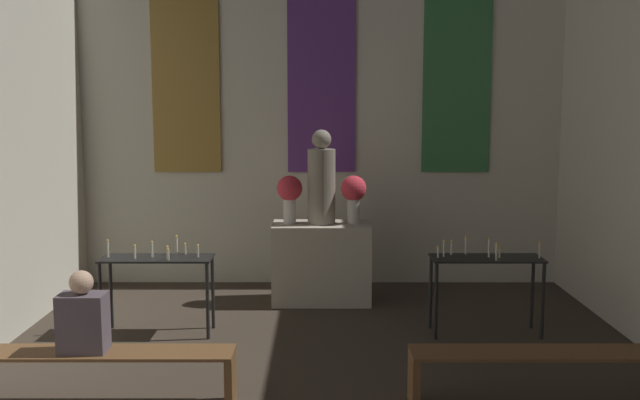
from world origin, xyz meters
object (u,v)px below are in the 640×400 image
at_px(altar, 320,263).
at_px(statue, 320,181).
at_px(candle_rack_left, 156,269).
at_px(pew_back_left, 90,365).
at_px(flower_vase_right, 352,193).
at_px(candle_rack_right, 484,269).
at_px(flower_vase_left, 288,193).
at_px(pew_back_right, 551,365).
at_px(person_seated, 81,317).

height_order(altar, statue, statue).
xyz_separation_m(statue, candle_rack_left, (-1.69, -1.22, -0.77)).
distance_m(candle_rack_left, pew_back_left, 1.83).
bearing_deg(candle_rack_left, flower_vase_right, 30.64).
distance_m(statue, candle_rack_left, 2.22).
relative_size(altar, flower_vase_right, 2.03).
bearing_deg(altar, candle_rack_right, -35.99).
xyz_separation_m(flower_vase_left, flower_vase_right, (0.76, 0.00, 0.00)).
bearing_deg(flower_vase_left, candle_rack_left, -136.91).
bearing_deg(statue, altar, 0.00).
bearing_deg(candle_rack_right, pew_back_left, -152.78).
relative_size(flower_vase_left, pew_back_right, 0.26).
xyz_separation_m(flower_vase_right, person_seated, (-2.24, -3.02, -0.60)).
relative_size(flower_vase_left, candle_rack_left, 0.51).
height_order(altar, person_seated, person_seated).
bearing_deg(pew_back_right, flower_vase_left, 125.88).
height_order(altar, flower_vase_right, flower_vase_right).
distance_m(flower_vase_left, flower_vase_right, 0.76).
xyz_separation_m(pew_back_right, person_seated, (-3.66, 0.00, 0.39)).
bearing_deg(person_seated, flower_vase_left, 63.92).
height_order(altar, pew_back_right, altar).
distance_m(statue, flower_vase_right, 0.40).
bearing_deg(pew_back_left, pew_back_right, 0.00).
relative_size(pew_back_left, person_seated, 3.47).
bearing_deg(person_seated, statue, 58.41).
height_order(candle_rack_left, pew_back_left, candle_rack_left).
xyz_separation_m(altar, pew_back_left, (-1.81, -3.02, -0.14)).
height_order(candle_rack_right, person_seated, person_seated).
distance_m(candle_rack_left, person_seated, 1.80).
distance_m(statue, person_seated, 3.62).
height_order(statue, pew_back_left, statue).
distance_m(flower_vase_left, person_seated, 3.42).
xyz_separation_m(flower_vase_right, candle_rack_right, (1.31, -1.22, -0.64)).
bearing_deg(candle_rack_right, pew_back_right, -86.17).
xyz_separation_m(flower_vase_left, person_seated, (-1.48, -3.02, -0.60)).
bearing_deg(pew_back_left, candle_rack_right, 27.22).
relative_size(statue, flower_vase_left, 1.94).
height_order(statue, person_seated, statue).
bearing_deg(flower_vase_left, pew_back_right, -54.12).
xyz_separation_m(statue, flower_vase_right, (0.38, -0.00, -0.14)).
xyz_separation_m(statue, candle_rack_right, (1.69, -1.22, -0.77)).
relative_size(candle_rack_left, person_seated, 1.76).
bearing_deg(altar, statue, 0.00).
bearing_deg(candle_rack_left, candle_rack_right, 0.01).
relative_size(candle_rack_left, candle_rack_right, 1.00).
bearing_deg(candle_rack_right, statue, 144.01).
xyz_separation_m(altar, person_seated, (-1.86, -3.02, 0.25)).
xyz_separation_m(altar, candle_rack_right, (1.69, -1.22, 0.21)).
relative_size(statue, candle_rack_right, 0.98).
distance_m(pew_back_right, person_seated, 3.68).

